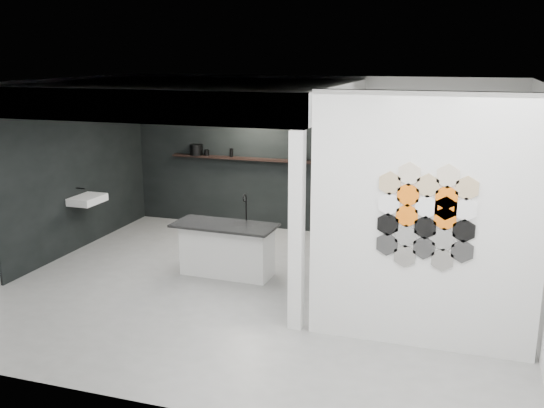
{
  "coord_description": "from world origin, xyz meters",
  "views": [
    {
      "loc": [
        2.61,
        -7.41,
        3.16
      ],
      "look_at": [
        0.1,
        0.3,
        1.15
      ],
      "focal_mm": 40.0,
      "sensor_mm": 36.0,
      "label": 1
    }
  ],
  "objects_px": {
    "bottle_dark": "(231,153)",
    "glass_bowl": "(320,159)",
    "wall_basin": "(87,200)",
    "stockpot": "(196,150)",
    "glass_vase": "(320,158)",
    "utensil_cup": "(207,153)",
    "partition_panel": "(423,224)",
    "kitchen_island": "(227,248)",
    "kettle": "(299,156)"
  },
  "relations": [
    {
      "from": "bottle_dark",
      "to": "glass_bowl",
      "type": "bearing_deg",
      "value": 0.0
    },
    {
      "from": "wall_basin",
      "to": "stockpot",
      "type": "bearing_deg",
      "value": 63.97
    },
    {
      "from": "glass_vase",
      "to": "utensil_cup",
      "type": "distance_m",
      "value": 2.17
    },
    {
      "from": "stockpot",
      "to": "glass_vase",
      "type": "height_order",
      "value": "stockpot"
    },
    {
      "from": "partition_panel",
      "to": "utensil_cup",
      "type": "distance_m",
      "value": 5.74
    },
    {
      "from": "partition_panel",
      "to": "kitchen_island",
      "type": "relative_size",
      "value": 1.85
    },
    {
      "from": "stockpot",
      "to": "kettle",
      "type": "bearing_deg",
      "value": 0.0
    },
    {
      "from": "stockpot",
      "to": "kettle",
      "type": "relative_size",
      "value": 1.26
    },
    {
      "from": "kettle",
      "to": "glass_bowl",
      "type": "bearing_deg",
      "value": 23.62
    },
    {
      "from": "wall_basin",
      "to": "utensil_cup",
      "type": "distance_m",
      "value": 2.45
    },
    {
      "from": "bottle_dark",
      "to": "utensil_cup",
      "type": "xyz_separation_m",
      "value": [
        -0.5,
        0.0,
        -0.02
      ]
    },
    {
      "from": "kettle",
      "to": "glass_vase",
      "type": "distance_m",
      "value": 0.38
    },
    {
      "from": "glass_bowl",
      "to": "glass_vase",
      "type": "distance_m",
      "value": 0.0
    },
    {
      "from": "stockpot",
      "to": "bottle_dark",
      "type": "relative_size",
      "value": 1.55
    },
    {
      "from": "kitchen_island",
      "to": "utensil_cup",
      "type": "bearing_deg",
      "value": 121.66
    },
    {
      "from": "partition_panel",
      "to": "glass_bowl",
      "type": "relative_size",
      "value": 17.93
    },
    {
      "from": "partition_panel",
      "to": "kitchen_island",
      "type": "bearing_deg",
      "value": 153.99
    },
    {
      "from": "kitchen_island",
      "to": "glass_vase",
      "type": "xyz_separation_m",
      "value": [
        0.77,
        2.48,
        0.97
      ]
    },
    {
      "from": "partition_panel",
      "to": "glass_vase",
      "type": "xyz_separation_m",
      "value": [
        -2.08,
        3.87,
        -0.02
      ]
    },
    {
      "from": "bottle_dark",
      "to": "stockpot",
      "type": "bearing_deg",
      "value": 180.0
    },
    {
      "from": "kitchen_island",
      "to": "glass_vase",
      "type": "bearing_deg",
      "value": 74.85
    },
    {
      "from": "stockpot",
      "to": "utensil_cup",
      "type": "bearing_deg",
      "value": 0.0
    },
    {
      "from": "bottle_dark",
      "to": "utensil_cup",
      "type": "relative_size",
      "value": 1.47
    },
    {
      "from": "glass_bowl",
      "to": "glass_vase",
      "type": "xyz_separation_m",
      "value": [
        0.0,
        0.0,
        0.0
      ]
    },
    {
      "from": "partition_panel",
      "to": "wall_basin",
      "type": "distance_m",
      "value": 5.78
    },
    {
      "from": "glass_vase",
      "to": "kitchen_island",
      "type": "bearing_deg",
      "value": -107.34
    },
    {
      "from": "kettle",
      "to": "glass_bowl",
      "type": "height_order",
      "value": "kettle"
    },
    {
      "from": "glass_bowl",
      "to": "bottle_dark",
      "type": "height_order",
      "value": "bottle_dark"
    },
    {
      "from": "kettle",
      "to": "utensil_cup",
      "type": "relative_size",
      "value": 1.81
    },
    {
      "from": "kitchen_island",
      "to": "stockpot",
      "type": "relative_size",
      "value": 6.22
    },
    {
      "from": "glass_vase",
      "to": "partition_panel",
      "type": "bearing_deg",
      "value": -61.77
    },
    {
      "from": "wall_basin",
      "to": "kitchen_island",
      "type": "distance_m",
      "value": 2.69
    },
    {
      "from": "kettle",
      "to": "utensil_cup",
      "type": "bearing_deg",
      "value": -156.38
    },
    {
      "from": "stockpot",
      "to": "bottle_dark",
      "type": "distance_m",
      "value": 0.71
    },
    {
      "from": "wall_basin",
      "to": "bottle_dark",
      "type": "bearing_deg",
      "value": 50.29
    },
    {
      "from": "wall_basin",
      "to": "bottle_dark",
      "type": "distance_m",
      "value": 2.74
    },
    {
      "from": "wall_basin",
      "to": "glass_vase",
      "type": "xyz_separation_m",
      "value": [
        3.39,
        2.07,
        0.53
      ]
    },
    {
      "from": "glass_bowl",
      "to": "glass_vase",
      "type": "bearing_deg",
      "value": 0.0
    },
    {
      "from": "stockpot",
      "to": "utensil_cup",
      "type": "xyz_separation_m",
      "value": [
        0.21,
        0.0,
        -0.05
      ]
    },
    {
      "from": "wall_basin",
      "to": "kettle",
      "type": "relative_size",
      "value": 3.11
    },
    {
      "from": "kitchen_island",
      "to": "bottle_dark",
      "type": "xyz_separation_m",
      "value": [
        -0.9,
        2.48,
        0.99
      ]
    },
    {
      "from": "utensil_cup",
      "to": "glass_vase",
      "type": "bearing_deg",
      "value": 0.0
    },
    {
      "from": "partition_panel",
      "to": "wall_basin",
      "type": "bearing_deg",
      "value": 161.77
    },
    {
      "from": "partition_panel",
      "to": "glass_bowl",
      "type": "xyz_separation_m",
      "value": [
        -2.08,
        3.87,
        -0.02
      ]
    },
    {
      "from": "glass_bowl",
      "to": "utensil_cup",
      "type": "distance_m",
      "value": 2.17
    },
    {
      "from": "kettle",
      "to": "utensil_cup",
      "type": "distance_m",
      "value": 1.79
    },
    {
      "from": "kitchen_island",
      "to": "glass_bowl",
      "type": "xyz_separation_m",
      "value": [
        0.77,
        2.48,
        0.97
      ]
    },
    {
      "from": "glass_vase",
      "to": "utensil_cup",
      "type": "xyz_separation_m",
      "value": [
        -2.17,
        0.0,
        -0.01
      ]
    },
    {
      "from": "partition_panel",
      "to": "stockpot",
      "type": "relative_size",
      "value": 11.48
    },
    {
      "from": "kitchen_island",
      "to": "kettle",
      "type": "xyz_separation_m",
      "value": [
        0.39,
        2.48,
        1.0
      ]
    }
  ]
}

